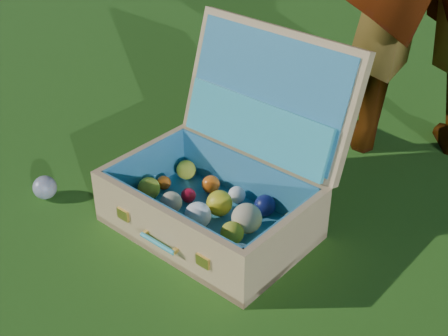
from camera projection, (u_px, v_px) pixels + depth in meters
ground at (222, 237)px, 1.69m from camera, size 60.00×60.00×0.00m
stray_ball at (45, 187)px, 1.83m from camera, size 0.07×0.07×0.07m
suitcase at (229, 175)px, 1.69m from camera, size 0.59×0.56×0.50m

